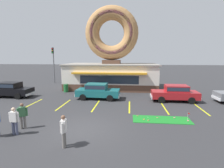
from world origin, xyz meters
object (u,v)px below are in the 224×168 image
object	(u,v)px
pedestrian_blue_sweater_man	(14,120)
pedestrian_leather_jacket_man	(64,130)
car_teal	(98,91)
car_red	(175,92)
trash_bin	(66,88)
golf_ball	(148,117)
traffic_light_pole	(53,60)
car_black	(11,89)
pedestrian_hooded_kid	(23,115)
putting_flag_pin	(188,115)

from	to	relation	value
pedestrian_blue_sweater_man	pedestrian_leather_jacket_man	distance (m)	3.40
car_teal	car_red	distance (m)	7.74
car_teal	pedestrian_leather_jacket_man	xyz separation A→B (m)	(0.15, -9.76, 0.02)
pedestrian_blue_sweater_man	trash_bin	world-z (taller)	pedestrian_blue_sweater_man
car_teal	pedestrian_blue_sweater_man	world-z (taller)	car_teal
trash_bin	pedestrian_blue_sweater_man	bearing A→B (deg)	-83.11
golf_ball	car_teal	size ratio (longest dim) A/B	0.01
car_teal	traffic_light_pole	distance (m)	13.72
trash_bin	golf_ball	bearing A→B (deg)	-42.08
pedestrian_blue_sweater_man	car_black	bearing A→B (deg)	126.63
trash_bin	traffic_light_pole	world-z (taller)	traffic_light_pole
golf_ball	traffic_light_pole	distance (m)	20.75
pedestrian_hooded_kid	pedestrian_leather_jacket_man	bearing A→B (deg)	-29.44
pedestrian_blue_sweater_man	pedestrian_leather_jacket_man	world-z (taller)	pedestrian_leather_jacket_man
car_black	pedestrian_blue_sweater_man	world-z (taller)	car_black
car_red	car_teal	bearing A→B (deg)	178.70
car_red	pedestrian_leather_jacket_man	size ratio (longest dim) A/B	2.83
putting_flag_pin	trash_bin	world-z (taller)	trash_bin
car_red	pedestrian_hooded_kid	size ratio (longest dim) A/B	2.86
pedestrian_blue_sweater_man	pedestrian_leather_jacket_man	bearing A→B (deg)	-17.24
golf_ball	car_red	distance (m)	5.98
car_red	putting_flag_pin	bearing A→B (deg)	-94.47
golf_ball	car_black	distance (m)	15.10
car_teal	trash_bin	world-z (taller)	car_teal
golf_ball	pedestrian_hooded_kid	world-z (taller)	pedestrian_hooded_kid
putting_flag_pin	car_black	xyz separation A→B (m)	(-16.84, 5.46, 0.43)
trash_bin	pedestrian_hooded_kid	bearing A→B (deg)	-82.87
car_red	traffic_light_pole	world-z (taller)	traffic_light_pole
car_red	pedestrian_leather_jacket_man	world-z (taller)	pedestrian_leather_jacket_man
golf_ball	car_red	bearing A→B (deg)	58.60
car_black	pedestrian_hooded_kid	bearing A→B (deg)	-50.72
golf_ball	trash_bin	bearing A→B (deg)	137.92
golf_ball	car_teal	bearing A→B (deg)	131.60
golf_ball	car_black	xyz separation A→B (m)	(-14.17, 5.13, 0.82)
golf_ball	pedestrian_blue_sweater_man	size ratio (longest dim) A/B	0.03
putting_flag_pin	golf_ball	bearing A→B (deg)	173.04
golf_ball	car_black	size ratio (longest dim) A/B	0.01
pedestrian_hooded_kid	traffic_light_pole	xyz separation A→B (m)	(-5.90, 17.81, 2.82)
car_red	pedestrian_hooded_kid	world-z (taller)	pedestrian_hooded_kid
car_teal	pedestrian_hooded_kid	xyz separation A→B (m)	(-3.15, -7.89, 0.01)
pedestrian_blue_sweater_man	pedestrian_leather_jacket_man	size ratio (longest dim) A/B	0.98
pedestrian_leather_jacket_man	pedestrian_blue_sweater_man	bearing A→B (deg)	162.76
car_black	traffic_light_pole	world-z (taller)	traffic_light_pole
car_red	pedestrian_leather_jacket_man	distance (m)	12.22
pedestrian_hooded_kid	pedestrian_blue_sweater_man	bearing A→B (deg)	-86.26
pedestrian_leather_jacket_man	trash_bin	xyz separation A→B (m)	(-4.68, 12.80, -0.39)
traffic_light_pole	pedestrian_blue_sweater_man	bearing A→B (deg)	-72.31
golf_ball	pedestrian_leather_jacket_man	bearing A→B (deg)	-134.82
golf_ball	putting_flag_pin	bearing A→B (deg)	-6.96
car_teal	car_black	size ratio (longest dim) A/B	1.00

